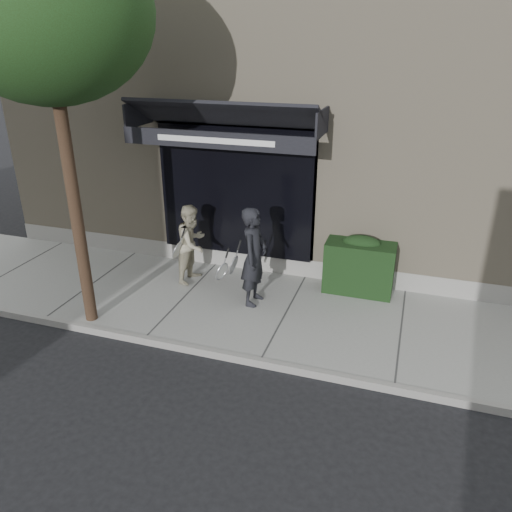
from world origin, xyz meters
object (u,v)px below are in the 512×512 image
(street_tree, at_px, (45,12))
(pedestrian_back, at_px, (192,243))
(hedge, at_px, (360,265))
(pedestrian_front, at_px, (254,257))

(street_tree, height_order, pedestrian_back, street_tree)
(hedge, distance_m, street_tree, 6.61)
(pedestrian_front, distance_m, pedestrian_back, 1.55)
(hedge, relative_size, pedestrian_front, 0.71)
(street_tree, xyz_separation_m, pedestrian_front, (2.52, 1.46, -3.94))
(hedge, xyz_separation_m, pedestrian_front, (-1.78, -1.09, 0.38))
(street_tree, distance_m, pedestrian_front, 4.90)
(pedestrian_back, bearing_deg, street_tree, -118.45)
(hedge, height_order, street_tree, street_tree)
(pedestrian_back, bearing_deg, pedestrian_front, -19.54)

